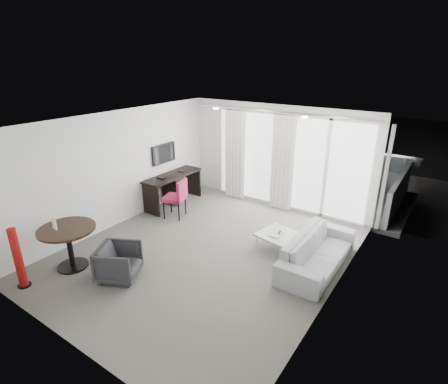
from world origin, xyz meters
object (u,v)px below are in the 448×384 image
Objects in this scene: red_lamp at (18,258)px; coffee_table at (278,241)px; desk_chair at (174,198)px; round_table at (70,248)px; rattan_chair_b at (346,187)px; desk at (173,189)px; tub_armchair at (119,262)px; sofa at (318,252)px; rattan_chair_a at (317,183)px.

red_lamp is 1.48× the size of coffee_table.
red_lamp is at bearing -130.37° from coffee_table.
red_lamp reaches higher than desk_chair.
rattan_chair_b is at bearing 62.10° from round_table.
desk reaches higher than tub_armchair.
sofa is 3.45m from rattan_chair_a.
sofa is at bearing 40.98° from red_lamp.
red_lamp is at bearing 130.98° from sofa.
rattan_chair_b is (3.70, 2.84, -0.02)m from desk.
desk_chair reaches higher than round_table.
desk_chair reaches higher than rattan_chair_b.
desk reaches higher than coffee_table.
coffee_table is (3.33, -0.55, -0.24)m from desk.
sofa is at bearing -9.68° from desk.
desk_chair reaches higher than desk.
desk is at bearing -142.95° from rattan_chair_a.
sofa is at bearing -72.11° from rattan_chair_a.
red_lamp reaches higher than tub_armchair.
sofa is at bearing -10.87° from coffee_table.
rattan_chair_b is (0.70, 0.34, -0.05)m from rattan_chair_a.
round_table is 0.92× the size of red_lamp.
sofa is 2.74× the size of rattan_chair_b.
coffee_table is (1.88, 2.49, -0.15)m from tub_armchair.
sofa is (2.76, 2.32, -0.00)m from tub_armchair.
tub_armchair is 0.78× the size of rattan_chair_a.
tub_armchair is at bearing 130.06° from sofa.
tub_armchair is 3.13m from coffee_table.
round_table is 1.46× the size of tub_armchair.
rattan_chair_a reaches higher than sofa.
desk_chair is (0.56, -0.58, 0.07)m from desk.
sofa is at bearing 34.48° from round_table.
desk is at bearing 97.59° from round_table.
desk_chair is 1.30× the size of coffee_table.
red_lamp is (-0.28, -3.56, 0.07)m from desk_chair.
desk_chair is 4.65m from rattan_chair_b.
coffee_table is at bearing -65.02° from tub_armchair.
red_lamp is at bearing -120.89° from rattan_chair_b.
desk is 1.99× the size of rattan_chair_a.
red_lamp is 7.78m from rattan_chair_b.
desk is 2.27× the size of rattan_chair_b.
rattan_chair_b is at bearing 30.87° from desk_chair.
round_table is 4.00m from coffee_table.
desk_chair is at bearing -137.36° from rattan_chair_b.
rattan_chair_a is at bearing 39.82° from desk.
round_table reaches higher than coffee_table.
desk_chair is 2.63m from tub_armchair.
desk_chair reaches higher than coffee_table.
rattan_chair_a is (2.44, 3.08, -0.04)m from desk_chair.
rattan_chair_a is (3.00, 2.50, 0.03)m from desk.
rattan_chair_a is 0.78m from rattan_chair_b.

